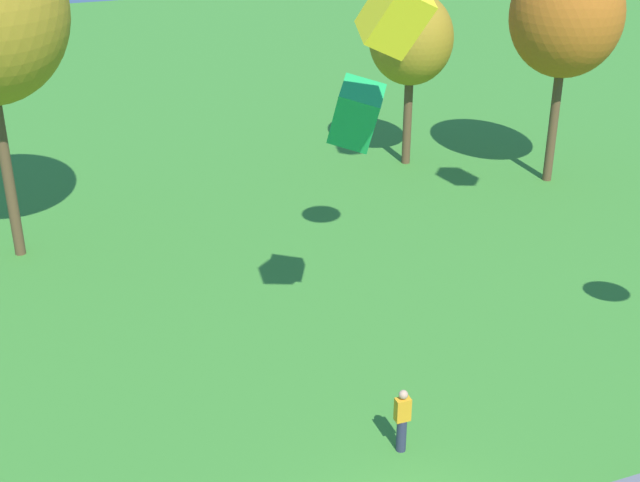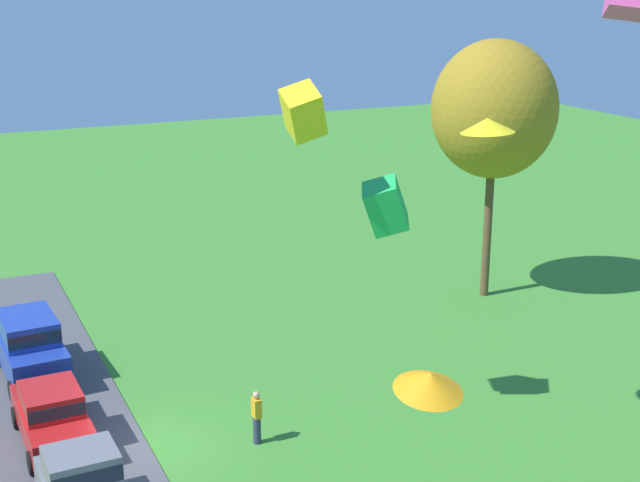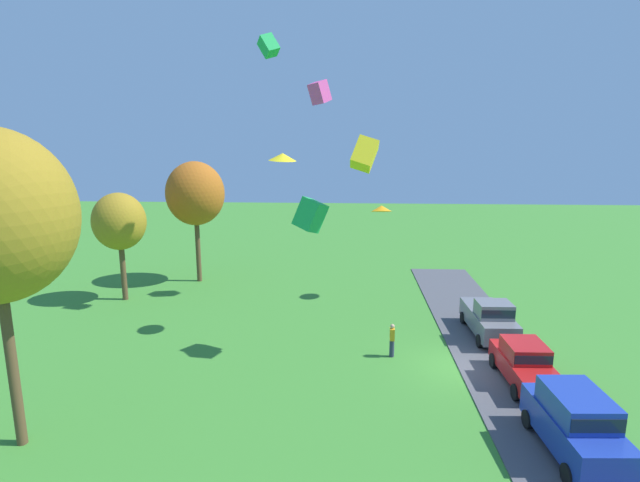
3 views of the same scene
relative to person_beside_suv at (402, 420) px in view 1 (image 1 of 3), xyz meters
The scene contains 5 objects.
person_beside_suv is the anchor object (origin of this frame).
tree_far_left 19.48m from the person_beside_suv, 64.95° to the left, with size 3.42×3.42×7.22m.
tree_right_of_center 19.37m from the person_beside_suv, 46.78° to the left, with size 4.28×4.28×9.03m.
kite_box_low_drifter 9.21m from the person_beside_suv, 85.09° to the left, with size 0.95×0.95×1.33m, color yellow.
kite_box_near_flag 7.41m from the person_beside_suv, 84.98° to the left, with size 1.03×1.03×1.44m, color green.
Camera 1 is at (-6.41, -11.99, 13.83)m, focal length 50.00 mm.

